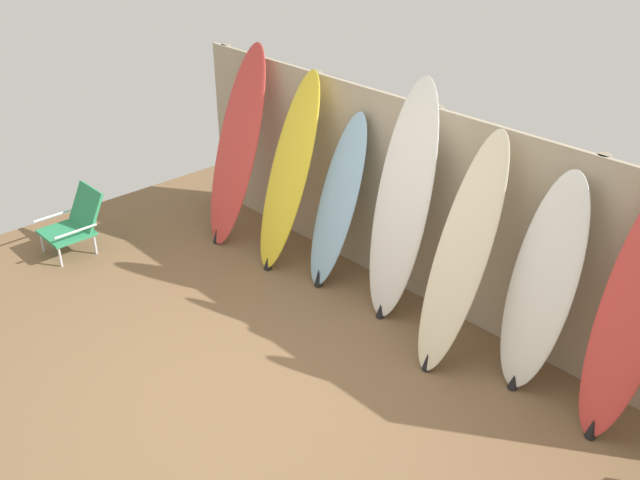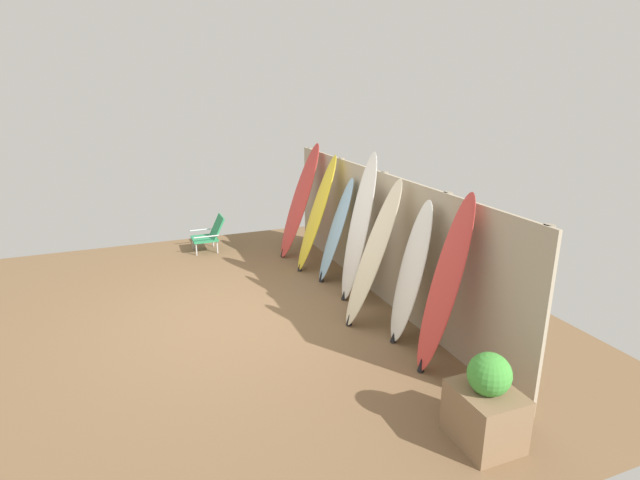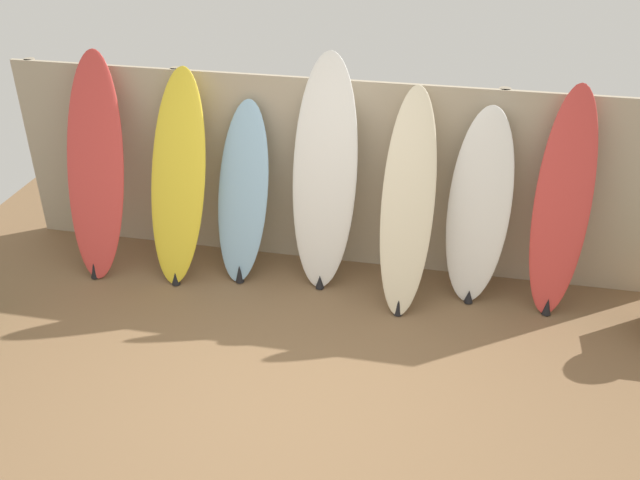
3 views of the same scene
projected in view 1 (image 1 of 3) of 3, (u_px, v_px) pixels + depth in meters
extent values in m
plane|color=brown|center=(250.00, 393.00, 5.40)|extent=(7.68, 7.68, 0.00)
cube|color=tan|center=(427.00, 207.00, 6.17)|extent=(6.08, 0.04, 1.80)
cylinder|color=gray|center=(231.00, 125.00, 8.04)|extent=(0.10, 0.10, 1.80)
cylinder|color=gray|center=(317.00, 160.00, 7.12)|extent=(0.10, 0.10, 1.80)
cylinder|color=gray|center=(430.00, 206.00, 6.20)|extent=(0.10, 0.10, 1.80)
cylinder|color=gray|center=(582.00, 268.00, 5.27)|extent=(0.10, 0.10, 1.80)
ellipsoid|color=#D13D38|center=(237.00, 146.00, 7.21)|extent=(0.62, 0.84, 1.98)
cone|color=black|center=(217.00, 236.00, 7.44)|extent=(0.08, 0.08, 0.15)
ellipsoid|color=yellow|center=(289.00, 172.00, 6.73)|extent=(0.57, 0.75, 1.89)
cone|color=black|center=(267.00, 263.00, 6.97)|extent=(0.08, 0.08, 0.12)
ellipsoid|color=#8CB7D6|center=(338.00, 201.00, 6.49)|extent=(0.54, 0.62, 1.62)
cone|color=black|center=(318.00, 277.00, 6.69)|extent=(0.08, 0.08, 0.17)
ellipsoid|color=white|center=(402.00, 203.00, 5.91)|extent=(0.60, 0.52, 2.09)
cone|color=black|center=(380.00, 310.00, 6.25)|extent=(0.08, 0.08, 0.13)
ellipsoid|color=beige|center=(462.00, 255.00, 5.39)|extent=(0.45, 0.74, 1.86)
cone|color=black|center=(427.00, 361.00, 5.61)|extent=(0.08, 0.08, 0.14)
ellipsoid|color=white|center=(542.00, 284.00, 5.15)|extent=(0.58, 0.50, 1.72)
cone|color=black|center=(513.00, 381.00, 5.41)|extent=(0.08, 0.08, 0.12)
ellipsoid|color=#D13D38|center=(634.00, 311.00, 4.66)|extent=(0.49, 0.56, 1.93)
cone|color=black|center=(592.00, 428.00, 4.95)|extent=(0.08, 0.08, 0.15)
cylinder|color=silver|center=(42.00, 242.00, 7.26)|extent=(0.02, 0.02, 0.22)
cylinder|color=silver|center=(60.00, 257.00, 7.00)|extent=(0.02, 0.02, 0.22)
cylinder|color=silver|center=(77.00, 231.00, 7.49)|extent=(0.02, 0.02, 0.22)
cylinder|color=silver|center=(95.00, 244.00, 7.22)|extent=(0.02, 0.02, 0.22)
cube|color=#2D8C59|center=(67.00, 232.00, 7.18)|extent=(0.48, 0.44, 0.03)
cube|color=#2D8C59|center=(86.00, 208.00, 7.23)|extent=(0.46, 0.23, 0.42)
cylinder|color=silver|center=(54.00, 215.00, 7.29)|extent=(0.02, 0.44, 0.02)
cylinder|color=silver|center=(76.00, 231.00, 6.98)|extent=(0.02, 0.44, 0.02)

